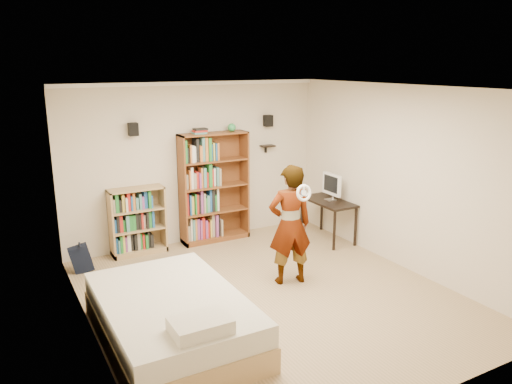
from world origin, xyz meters
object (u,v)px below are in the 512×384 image
Objects in this scene: low_bookshelf at (138,221)px; person at (290,225)px; tall_bookshelf at (214,188)px; computer_desk at (328,220)px; daybed at (172,313)px.

low_bookshelf is 2.61m from person.
low_bookshelf is at bearing -41.58° from person.
low_bookshelf is 0.64× the size of person.
tall_bookshelf is 1.72× the size of low_bookshelf.
computer_desk is at bearing -28.42° from tall_bookshelf.
tall_bookshelf is 3.31m from daybed.
low_bookshelf is (-1.34, 0.01, -0.39)m from tall_bookshelf.
tall_bookshelf is at bearing -72.53° from person.
tall_bookshelf reaches higher than computer_desk.
person is at bearing -142.82° from computer_desk.
low_bookshelf is at bearing 162.95° from computer_desk.
daybed is at bearing -152.44° from computer_desk.
daybed is (-3.48, -1.81, -0.02)m from computer_desk.
computer_desk is 3.92m from daybed.
tall_bookshelf is 2.09m from person.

